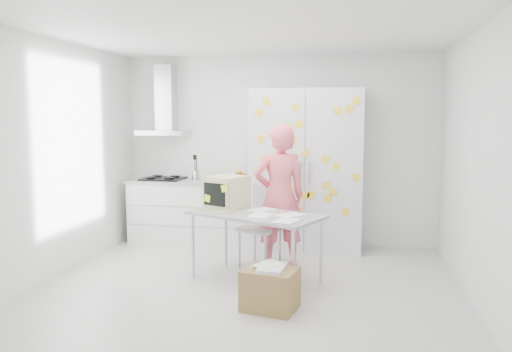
% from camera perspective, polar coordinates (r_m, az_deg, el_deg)
% --- Properties ---
extents(floor, '(4.50, 4.00, 0.02)m').
position_cam_1_polar(floor, '(5.56, -0.70, -12.51)').
color(floor, silver).
rests_on(floor, ground).
extents(walls, '(4.52, 4.01, 2.70)m').
position_cam_1_polar(walls, '(5.98, 0.70, 2.20)').
color(walls, white).
rests_on(walls, ground).
extents(ceiling, '(4.50, 4.00, 0.02)m').
position_cam_1_polar(ceiling, '(5.32, -0.74, 16.22)').
color(ceiling, white).
rests_on(ceiling, walls).
extents(counter_run, '(1.84, 0.63, 1.28)m').
position_cam_1_polar(counter_run, '(7.33, -7.18, -3.94)').
color(counter_run, white).
rests_on(counter_run, ground).
extents(range_hood, '(0.70, 0.48, 1.01)m').
position_cam_1_polar(range_hood, '(7.49, -10.34, 7.66)').
color(range_hood, silver).
rests_on(range_hood, walls).
extents(tall_cabinet, '(1.50, 0.68, 2.20)m').
position_cam_1_polar(tall_cabinet, '(6.88, 5.82, 0.67)').
color(tall_cabinet, silver).
rests_on(tall_cabinet, ground).
extents(person, '(0.74, 0.62, 1.74)m').
position_cam_1_polar(person, '(6.03, 2.69, -2.37)').
color(person, '#FF6376').
rests_on(person, ground).
extents(desk, '(1.61, 1.24, 1.15)m').
position_cam_1_polar(desk, '(5.66, -2.24, -2.96)').
color(desk, '#A4A7AF').
rests_on(desk, ground).
extents(chair, '(0.57, 0.57, 0.99)m').
position_cam_1_polar(chair, '(6.14, 0.84, -5.12)').
color(chair, '#AAAAA8').
rests_on(chair, ground).
extents(cardboard_box, '(0.56, 0.49, 0.43)m').
position_cam_1_polar(cardboard_box, '(4.86, 1.63, -12.74)').
color(cardboard_box, olive).
rests_on(cardboard_box, ground).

